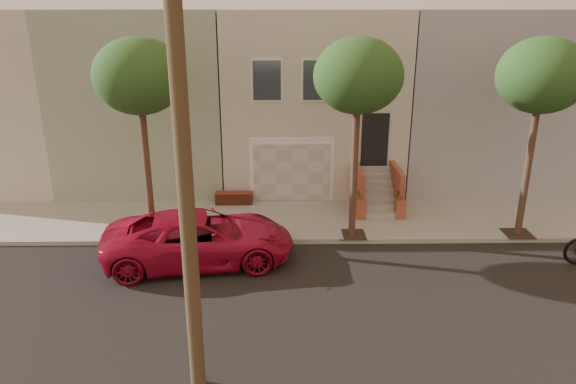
{
  "coord_description": "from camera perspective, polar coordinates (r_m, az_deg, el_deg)",
  "views": [
    {
      "loc": [
        -1.33,
        -11.99,
        7.2
      ],
      "look_at": [
        -1.1,
        3.0,
        1.96
      ],
      "focal_mm": 32.94,
      "sensor_mm": 36.0,
      "label": 1
    }
  ],
  "objects": [
    {
      "name": "pickup_truck",
      "position": [
        15.88,
        -9.52,
        -4.9
      ],
      "size": [
        5.87,
        3.33,
        1.54
      ],
      "primitive_type": "imported",
      "rotation": [
        0.0,
        0.0,
        1.71
      ],
      "color": "#A40E2C",
      "rests_on": "ground"
    },
    {
      "name": "ground",
      "position": [
        14.05,
        4.79,
        -11.65
      ],
      "size": [
        90.0,
        90.0,
        0.0
      ],
      "primitive_type": "plane",
      "color": "black",
      "rests_on": "ground"
    },
    {
      "name": "tree_right",
      "position": [
        17.82,
        25.73,
        11.14
      ],
      "size": [
        2.7,
        2.57,
        6.3
      ],
      "color": "#2D2116",
      "rests_on": "sidewalk"
    },
    {
      "name": "sidewalk",
      "position": [
        18.79,
        3.27,
        -3.06
      ],
      "size": [
        40.0,
        3.7,
        0.15
      ],
      "primitive_type": "cube",
      "color": "gray",
      "rests_on": "ground"
    },
    {
      "name": "tree_mid",
      "position": [
        16.18,
        7.6,
        12.19
      ],
      "size": [
        2.7,
        2.57,
        6.3
      ],
      "color": "#2D2116",
      "rests_on": "sidewalk"
    },
    {
      "name": "tree_left",
      "position": [
        16.55,
        -15.8,
        11.8
      ],
      "size": [
        2.7,
        2.57,
        6.3
      ],
      "color": "#2D2116",
      "rests_on": "sidewalk"
    },
    {
      "name": "house_row",
      "position": [
        23.49,
        2.44,
        10.53
      ],
      "size": [
        33.1,
        11.7,
        7.0
      ],
      "color": "#BFB7A3",
      "rests_on": "sidewalk"
    }
  ]
}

